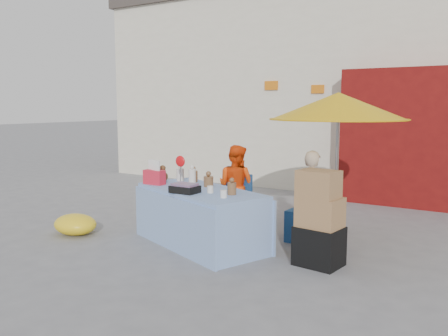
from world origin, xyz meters
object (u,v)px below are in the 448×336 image
Objects in this scene: market_table at (200,216)px; umbrella at (338,107)px; vendor_orange at (236,186)px; box_stack at (319,222)px; chair_left at (232,213)px; vendor_beige at (311,195)px; chair_right at (307,223)px.

umbrella reaches higher than market_table.
umbrella reaches higher than vendor_orange.
market_table is 1.70m from box_stack.
vendor_beige is (1.25, 0.13, 0.39)m from chair_left.
vendor_beige reaches higher than chair_right.
chair_left is at bearing 9.14° from vendor_beige.
chair_right is 1.69m from umbrella.
chair_left is 1.25m from chair_right.
vendor_orange reaches higher than vendor_beige.
vendor_beige is at bearing -153.43° from umbrella.
umbrella is at bearing -150.43° from vendor_beige.
umbrella is at bearing -171.47° from vendor_orange.
market_table is 1.74× the size of vendor_beige.
vendor_orange is 1.01× the size of vendor_beige.
market_table is 1.62m from vendor_beige.
vendor_orange is (-0.00, 0.13, 0.40)m from chair_left.
vendor_orange is 0.62× the size of umbrella.
vendor_orange is at bearing 3.00° from vendor_beige.
box_stack is (0.21, -1.17, -1.36)m from umbrella.
vendor_beige reaches higher than box_stack.
chair_right is 0.66× the size of vendor_beige.
market_table is at bearing -140.51° from umbrella.
chair_right is at bearing 59.81° from market_table.
box_stack is at bearing 152.79° from vendor_orange.
vendor_beige is (-0.00, 0.13, 0.39)m from chair_right.
chair_left is 0.41× the size of umbrella.
umbrella is (0.30, 0.28, 1.64)m from chair_right.
umbrella is (1.49, 1.23, 1.49)m from market_table.
umbrella is 1.81m from box_stack.
chair_left is 0.74× the size of box_stack.
chair_right is 0.41m from vendor_beige.
vendor_beige reaches higher than market_table.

